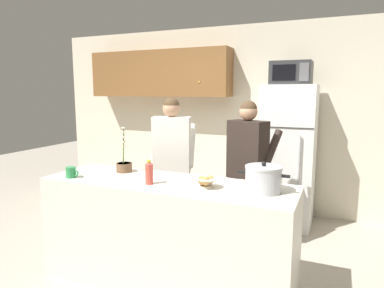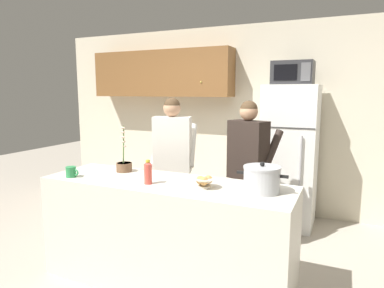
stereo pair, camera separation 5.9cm
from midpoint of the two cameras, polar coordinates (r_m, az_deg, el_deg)
name	(u,v)px [view 1 (the left image)]	position (r m, az deg, el deg)	size (l,w,h in m)	color
ground_plane	(168,281)	(3.31, -4.66, -21.90)	(14.00, 14.00, 0.00)	#B2A899
back_wall_unit	(222,109)	(5.02, 4.78, 5.90)	(6.00, 0.48, 2.60)	beige
kitchen_island	(167,233)	(3.10, -4.77, -14.55)	(2.19, 0.68, 0.92)	silver
refrigerator	(288,156)	(4.46, 15.35, -1.91)	(0.64, 0.68, 1.77)	white
microwave	(291,73)	(4.38, 15.85, 11.32)	(0.48, 0.37, 0.28)	#2D2D30
person_near_pot	(172,153)	(3.81, -3.83, -1.50)	(0.58, 0.52, 1.62)	black
person_by_sink	(248,159)	(3.62, 8.83, -2.44)	(0.58, 0.54, 1.59)	#33384C
cooking_pot	(263,179)	(2.67, 11.21, -5.74)	(0.39, 0.28, 0.24)	silver
coffee_mug	(71,172)	(3.26, -20.01, -4.47)	(0.13, 0.09, 0.10)	#2D8C4C
bread_bowl	(206,182)	(2.74, 1.72, -6.30)	(0.19, 0.19, 0.10)	beige
bottle_near_edge	(149,172)	(2.87, -7.76, -4.72)	(0.07, 0.07, 0.20)	#D84C3F
potted_orchid	(124,165)	(3.35, -11.76, -3.43)	(0.15, 0.15, 0.44)	brown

